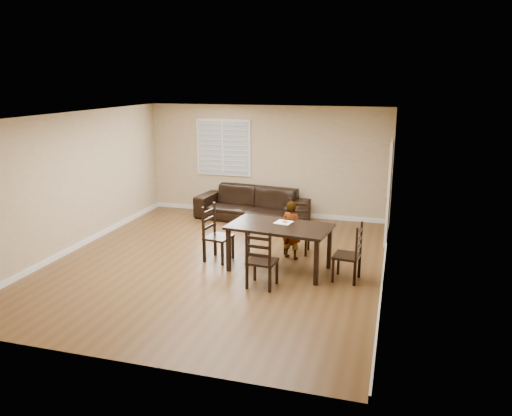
# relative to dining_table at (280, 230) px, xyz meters

# --- Properties ---
(ground) EXTENTS (7.00, 7.00, 0.00)m
(ground) POSITION_rel_dining_table_xyz_m (-1.18, 0.05, -0.74)
(ground) COLOR brown
(ground) RESTS_ON ground
(room) EXTENTS (6.04, 7.04, 2.72)m
(room) POSITION_rel_dining_table_xyz_m (-1.15, 0.22, 1.07)
(room) COLOR tan
(room) RESTS_ON ground
(dining_table) EXTENTS (1.87, 1.20, 0.83)m
(dining_table) POSITION_rel_dining_table_xyz_m (0.00, 0.00, 0.00)
(dining_table) COLOR black
(dining_table) RESTS_ON ground
(chair_near) EXTENTS (0.49, 0.46, 1.05)m
(chair_near) POSITION_rel_dining_table_xyz_m (0.12, 1.11, -0.26)
(chair_near) COLOR black
(chair_near) RESTS_ON ground
(chair_far) EXTENTS (0.48, 0.46, 1.01)m
(chair_far) POSITION_rel_dining_table_xyz_m (-0.11, -0.92, -0.28)
(chair_far) COLOR black
(chair_far) RESTS_ON ground
(chair_left) EXTENTS (0.51, 0.54, 1.05)m
(chair_left) POSITION_rel_dining_table_xyz_m (-1.33, 0.17, -0.26)
(chair_left) COLOR black
(chair_left) RESTS_ON ground
(chair_right) EXTENTS (0.47, 0.49, 1.00)m
(chair_right) POSITION_rel_dining_table_xyz_m (1.32, -0.16, -0.28)
(chair_right) COLOR black
(chair_right) RESTS_ON ground
(child) EXTENTS (0.47, 0.38, 1.12)m
(child) POSITION_rel_dining_table_xyz_m (0.08, 0.63, -0.18)
(child) COLOR gray
(child) RESTS_ON ground
(napkin) EXTENTS (0.33, 0.33, 0.00)m
(napkin) POSITION_rel_dining_table_xyz_m (0.02, 0.20, 0.09)
(napkin) COLOR white
(napkin) RESTS_ON dining_table
(donut) EXTENTS (0.10, 0.10, 0.03)m
(donut) POSITION_rel_dining_table_xyz_m (0.05, 0.19, 0.11)
(donut) COLOR #BC8643
(donut) RESTS_ON napkin
(sofa) EXTENTS (2.78, 1.40, 0.78)m
(sofa) POSITION_rel_dining_table_xyz_m (-1.39, 2.97, -0.35)
(sofa) COLOR black
(sofa) RESTS_ON ground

